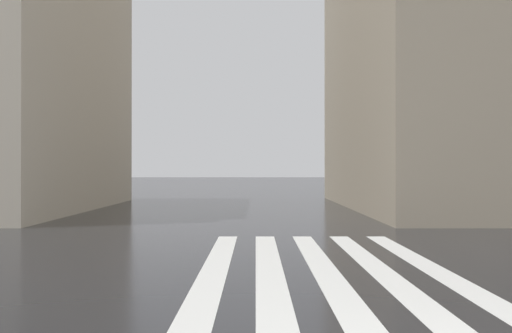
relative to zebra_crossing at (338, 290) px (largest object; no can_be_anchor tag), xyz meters
name	(u,v)px	position (x,y,z in m)	size (l,w,h in m)	color
zebra_crossing	(338,290)	(0.00, 0.00, 0.00)	(13.00, 4.50, 0.01)	silver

